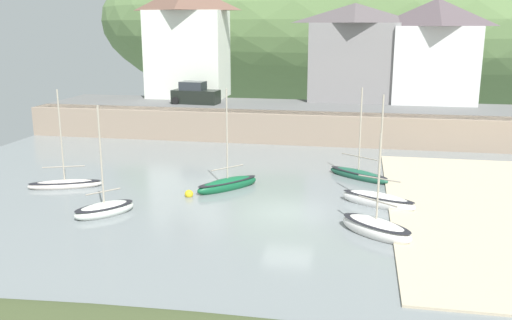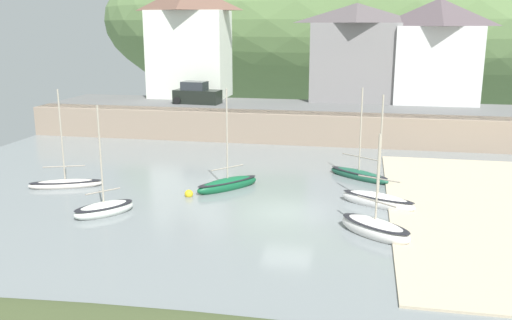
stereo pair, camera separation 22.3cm
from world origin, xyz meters
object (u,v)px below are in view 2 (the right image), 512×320
at_px(waterfront_building_right, 437,50).
at_px(fishing_boat_green, 228,184).
at_px(sailboat_white_hull, 378,200).
at_px(motorboat_with_cabin, 359,174).
at_px(mooring_buoy, 189,194).
at_px(dinghy_open_wooden, 65,183).
at_px(rowboat_small_beached, 375,229).
at_px(sailboat_blue_trim, 104,209).
at_px(waterfront_building_left, 189,40).
at_px(waterfront_building_centre, 355,52).
at_px(parked_car_near_slipway, 197,94).

height_order(waterfront_building_right, fishing_boat_green, waterfront_building_right).
distance_m(waterfront_building_right, sailboat_white_hull, 24.88).
bearing_deg(sailboat_white_hull, motorboat_with_cabin, 126.42).
bearing_deg(mooring_buoy, dinghy_open_wooden, 177.63).
xyz_separation_m(motorboat_with_cabin, rowboat_small_beached, (0.85, -9.47, 0.06)).
xyz_separation_m(waterfront_building_right, sailboat_blue_trim, (-18.52, -27.30, -6.73)).
bearing_deg(rowboat_small_beached, sailboat_blue_trim, -143.14).
height_order(sailboat_white_hull, dinghy_open_wooden, sailboat_white_hull).
relative_size(rowboat_small_beached, dinghy_open_wooden, 0.83).
distance_m(motorboat_with_cabin, rowboat_small_beached, 9.51).
distance_m(waterfront_building_right, fishing_boat_green, 26.60).
bearing_deg(motorboat_with_cabin, waterfront_building_left, 167.78).
xyz_separation_m(waterfront_building_centre, rowboat_small_beached, (1.70, -27.62, -6.50)).
xyz_separation_m(motorboat_with_cabin, sailboat_white_hull, (1.04, -5.26, 0.06)).
relative_size(fishing_boat_green, sailboat_white_hull, 0.99).
bearing_deg(motorboat_with_cabin, waterfront_building_right, 106.82).
relative_size(waterfront_building_right, mooring_buoy, 19.16).
bearing_deg(parked_car_near_slipway, waterfront_building_right, 17.96).
height_order(waterfront_building_centre, mooring_buoy, waterfront_building_centre).
height_order(rowboat_small_beached, dinghy_open_wooden, dinghy_open_wooden).
bearing_deg(waterfront_building_left, waterfront_building_right, 0.00).
bearing_deg(rowboat_small_beached, waterfront_building_right, 117.37).
relative_size(sailboat_white_hull, parked_car_near_slipway, 1.42).
xyz_separation_m(fishing_boat_green, rowboat_small_beached, (8.22, -5.72, 0.02)).
bearing_deg(waterfront_building_right, parked_car_near_slipway, -167.69).
bearing_deg(parked_car_near_slipway, dinghy_open_wooden, -91.15).
distance_m(waterfront_building_left, rowboat_small_beached, 33.44).
xyz_separation_m(waterfront_building_right, parked_car_near_slipway, (-20.62, -4.50, -3.81)).
relative_size(motorboat_with_cabin, rowboat_small_beached, 1.18).
xyz_separation_m(sailboat_blue_trim, mooring_buoy, (3.24, 3.63, -0.14)).
xyz_separation_m(waterfront_building_left, mooring_buoy, (7.34, -23.67, -7.62)).
bearing_deg(waterfront_building_centre, rowboat_small_beached, -86.47).
distance_m(parked_car_near_slipway, mooring_buoy, 20.13).
relative_size(waterfront_building_left, dinghy_open_wooden, 1.80).
bearing_deg(parked_car_near_slipway, waterfront_building_centre, 23.96).
bearing_deg(dinghy_open_wooden, fishing_boat_green, -12.51).
xyz_separation_m(waterfront_building_left, waterfront_building_right, (22.63, 0.00, -0.75)).
distance_m(fishing_boat_green, rowboat_small_beached, 10.01).
relative_size(waterfront_building_left, motorboat_with_cabin, 1.83).
xyz_separation_m(sailboat_blue_trim, parked_car_near_slipway, (-2.10, 22.80, 2.93)).
distance_m(waterfront_building_left, sailboat_blue_trim, 28.60).
bearing_deg(parked_car_near_slipway, motorboat_with_cabin, -37.70).
relative_size(fishing_boat_green, rowboat_small_beached, 1.23).
bearing_deg(dinghy_open_wooden, waterfront_building_right, 24.21).
bearing_deg(mooring_buoy, motorboat_with_cabin, 31.17).
bearing_deg(sailboat_white_hull, dinghy_open_wooden, -154.97).
bearing_deg(motorboat_with_cabin, sailboat_blue_trim, -107.92).
bearing_deg(sailboat_white_hull, mooring_buoy, -153.32).
relative_size(waterfront_building_left, mooring_buoy, 22.31).
height_order(waterfront_building_right, sailboat_white_hull, waterfront_building_right).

